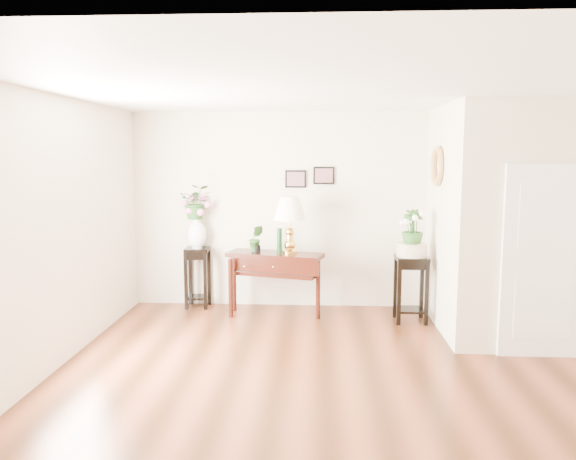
# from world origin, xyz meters

# --- Properties ---
(floor) EXTENTS (6.00, 5.50, 0.02)m
(floor) POSITION_xyz_m (0.00, 0.00, 0.00)
(floor) COLOR brown
(floor) RESTS_ON ground
(ceiling) EXTENTS (6.00, 5.50, 0.02)m
(ceiling) POSITION_xyz_m (0.00, 0.00, 2.80)
(ceiling) COLOR white
(ceiling) RESTS_ON ground
(wall_back) EXTENTS (6.00, 0.02, 2.80)m
(wall_back) POSITION_xyz_m (0.00, 2.75, 1.40)
(wall_back) COLOR #F0E4CC
(wall_back) RESTS_ON ground
(wall_front) EXTENTS (6.00, 0.02, 2.80)m
(wall_front) POSITION_xyz_m (0.00, -2.75, 1.40)
(wall_front) COLOR #F0E4CC
(wall_front) RESTS_ON ground
(wall_left) EXTENTS (0.02, 5.50, 2.80)m
(wall_left) POSITION_xyz_m (-3.00, 0.00, 1.40)
(wall_left) COLOR #F0E4CC
(wall_left) RESTS_ON ground
(partition) EXTENTS (1.80, 1.95, 2.80)m
(partition) POSITION_xyz_m (2.10, 1.77, 1.40)
(partition) COLOR #F0E4CC
(partition) RESTS_ON floor
(door) EXTENTS (0.90, 0.05, 2.10)m
(door) POSITION_xyz_m (2.10, 0.78, 1.05)
(door) COLOR white
(door) RESTS_ON floor
(art_print_left) EXTENTS (0.30, 0.02, 0.25)m
(art_print_left) POSITION_xyz_m (-0.65, 2.73, 1.85)
(art_print_left) COLOR black
(art_print_left) RESTS_ON wall_back
(art_print_right) EXTENTS (0.30, 0.02, 0.25)m
(art_print_right) POSITION_xyz_m (-0.25, 2.73, 1.90)
(art_print_right) COLOR black
(art_print_right) RESTS_ON wall_back
(wall_ornament) EXTENTS (0.07, 0.51, 0.51)m
(wall_ornament) POSITION_xyz_m (1.16, 1.90, 2.05)
(wall_ornament) COLOR tan
(wall_ornament) RESTS_ON partition
(console_table) EXTENTS (1.37, 0.76, 0.87)m
(console_table) POSITION_xyz_m (-0.91, 2.23, 0.43)
(console_table) COLOR #35120A
(console_table) RESTS_ON floor
(table_lamp) EXTENTS (0.52, 0.52, 0.78)m
(table_lamp) POSITION_xyz_m (-0.71, 2.23, 1.22)
(table_lamp) COLOR gold
(table_lamp) RESTS_ON console_table
(green_vase) EXTENTS (0.09, 0.09, 0.34)m
(green_vase) POSITION_xyz_m (-0.85, 2.23, 1.04)
(green_vase) COLOR black
(green_vase) RESTS_ON console_table
(potted_plant) EXTENTS (0.22, 0.18, 0.36)m
(potted_plant) POSITION_xyz_m (-1.17, 2.23, 1.05)
(potted_plant) COLOR #22531C
(potted_plant) RESTS_ON console_table
(plant_stand_a) EXTENTS (0.36, 0.36, 0.87)m
(plant_stand_a) POSITION_xyz_m (-2.06, 2.57, 0.43)
(plant_stand_a) COLOR black
(plant_stand_a) RESTS_ON floor
(porcelain_vase) EXTENTS (0.31, 0.31, 0.47)m
(porcelain_vase) POSITION_xyz_m (-2.06, 2.57, 1.09)
(porcelain_vase) COLOR white
(porcelain_vase) RESTS_ON plant_stand_a
(lily_arrangement) EXTENTS (0.49, 0.44, 0.49)m
(lily_arrangement) POSITION_xyz_m (-2.06, 2.57, 1.51)
(lily_arrangement) COLOR #22531C
(lily_arrangement) RESTS_ON porcelain_vase
(plant_stand_b) EXTENTS (0.42, 0.42, 0.87)m
(plant_stand_b) POSITION_xyz_m (0.90, 2.03, 0.44)
(plant_stand_b) COLOR black
(plant_stand_b) RESTS_ON floor
(ceramic_bowl) EXTENTS (0.44, 0.44, 0.18)m
(ceramic_bowl) POSITION_xyz_m (0.90, 2.03, 0.95)
(ceramic_bowl) COLOR #EFE1CC
(ceramic_bowl) RESTS_ON plant_stand_b
(narcissus) EXTENTS (0.32, 0.32, 0.49)m
(narcissus) POSITION_xyz_m (0.90, 2.03, 1.24)
(narcissus) COLOR #22531C
(narcissus) RESTS_ON ceramic_bowl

